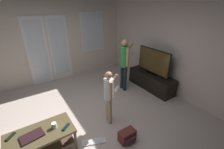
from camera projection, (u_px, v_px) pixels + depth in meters
ground_plane at (83, 127)px, 3.23m from camera, size 5.49×5.26×0.02m
wall_back_with_doors at (47, 42)px, 4.66m from camera, size 5.49×0.09×2.65m
wall_right_plain at (173, 47)px, 4.03m from camera, size 0.06×5.26×2.62m
coffee_table at (41, 138)px, 2.52m from camera, size 1.06×0.57×0.45m
tv_stand at (151, 81)px, 4.59m from camera, size 0.47×1.48×0.49m
flat_screen_tv at (153, 62)px, 4.33m from camera, size 0.08×1.11×0.75m
person_adult at (124, 61)px, 4.26m from camera, size 0.60×0.41×1.52m
person_child at (109, 93)px, 3.07m from camera, size 0.41×0.32×1.20m
backpack at (127, 136)px, 2.84m from camera, size 0.31×0.22×0.23m
loose_keyboard at (94, 142)px, 2.85m from camera, size 0.46×0.29×0.02m
laptop_closed at (32, 136)px, 2.40m from camera, size 0.37×0.27×0.02m
cup_near_edge at (54, 125)px, 2.56m from camera, size 0.08×0.08×0.09m
tv_remote_black at (66, 127)px, 2.58m from camera, size 0.17×0.14×0.02m
dvd_remote_slim at (11, 136)px, 2.39m from camera, size 0.16×0.15×0.02m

